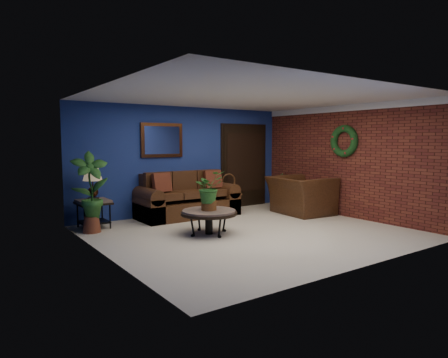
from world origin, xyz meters
TOP-DOWN VIEW (x-y plane):
  - floor at (0.00, 0.00)m, footprint 5.50×5.50m
  - wall_back at (0.00, 2.50)m, footprint 5.50×0.04m
  - wall_left at (-2.75, 0.00)m, footprint 0.04×5.00m
  - wall_right_brick at (2.75, 0.00)m, footprint 0.04×5.00m
  - ceiling at (0.00, 0.00)m, footprint 5.50×5.00m
  - crown_molding at (2.72, 0.00)m, footprint 0.03×5.00m
  - wall_mirror at (-0.60, 2.46)m, footprint 1.02×0.06m
  - closet_door at (1.75, 2.47)m, footprint 1.44×0.06m
  - wreath at (2.69, 0.05)m, footprint 0.16×0.72m
  - sofa at (-0.20, 2.09)m, footprint 2.26×0.97m
  - coffee_table at (-0.72, 0.33)m, footprint 1.04×1.04m
  - end_table at (-2.30, 2.05)m, footprint 0.61×0.61m
  - table_lamp at (-2.30, 2.05)m, footprint 0.37×0.37m
  - side_chair at (1.06, 2.12)m, footprint 0.46×0.46m
  - armchair at (2.15, 0.81)m, footprint 1.30×1.45m
  - coffee_plant at (-0.72, 0.33)m, footprint 0.58×0.52m
  - floor_plant at (2.35, 1.85)m, footprint 0.49×0.44m
  - tall_plant at (-2.45, 1.69)m, footprint 0.72×0.53m

SIDE VIEW (x-z plane):
  - floor at x=0.00m, z-range 0.00..0.00m
  - sofa at x=-0.20m, z-range -0.18..0.84m
  - coffee_table at x=-0.72m, z-range 0.16..0.61m
  - end_table at x=-2.30m, z-range 0.15..0.71m
  - armchair at x=2.15m, z-range 0.00..0.87m
  - floor_plant at x=2.35m, z-range 0.02..0.91m
  - side_chair at x=1.06m, z-range 0.06..0.97m
  - tall_plant at x=-2.45m, z-range 0.06..1.58m
  - coffee_plant at x=-0.72m, z-range 0.48..1.20m
  - table_lamp at x=-2.30m, z-range 0.65..1.26m
  - closet_door at x=1.75m, z-range -0.04..2.14m
  - wall_back at x=0.00m, z-range 0.00..2.50m
  - wall_left at x=-2.75m, z-range 0.00..2.50m
  - wall_right_brick at x=2.75m, z-range 0.00..2.50m
  - wreath at x=2.69m, z-range 1.34..2.06m
  - wall_mirror at x=-0.60m, z-range 1.33..2.10m
  - crown_molding at x=2.72m, z-range 2.36..2.50m
  - ceiling at x=0.00m, z-range 2.49..2.51m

